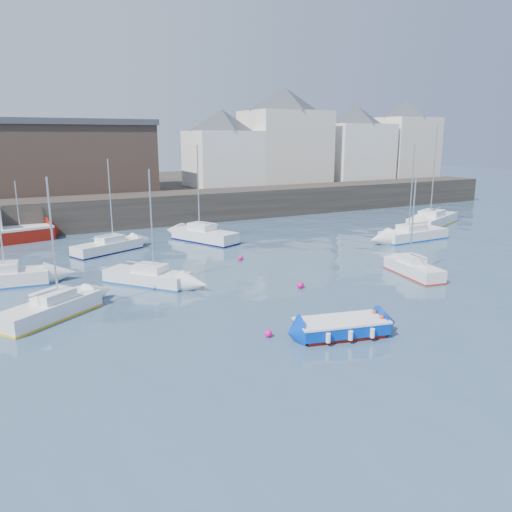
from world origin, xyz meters
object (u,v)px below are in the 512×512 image
sailboat_d (413,234)px  buoy_near (268,337)px  sailboat_a (51,309)px  sailboat_c (413,269)px  blue_dinghy (341,327)px  buoy_far (241,260)px  sailboat_b (147,277)px  sailboat_g (432,220)px  buoy_mid (300,288)px  sailboat_f (204,235)px  sailboat_h (108,246)px

sailboat_d → buoy_near: (-21.40, -12.82, -0.49)m
sailboat_a → sailboat_c: (21.32, -2.60, -0.01)m
blue_dinghy → buoy_far: bearing=81.6°
sailboat_a → sailboat_b: bearing=31.4°
sailboat_g → buoy_mid: 26.11m
sailboat_f → sailboat_b: bearing=-127.8°
sailboat_f → buoy_mid: (-0.01, -14.99, -0.56)m
sailboat_b → sailboat_f: sailboat_f is taller
buoy_far → blue_dinghy: bearing=-98.4°
sailboat_d → buoy_near: bearing=-149.1°
sailboat_a → sailboat_h: bearing=67.6°
sailboat_f → buoy_near: size_ratio=23.25×
sailboat_b → sailboat_h: (-0.32, 9.71, 0.01)m
buoy_mid → buoy_far: (-0.15, 7.73, 0.00)m
sailboat_h → buoy_mid: 16.80m
buoy_near → buoy_far: bearing=69.0°
sailboat_b → sailboat_g: size_ratio=0.70×
blue_dinghy → sailboat_a: size_ratio=0.64×
sailboat_h → buoy_mid: size_ratio=17.42×
sailboat_b → sailboat_d: bearing=5.4°
sailboat_a → sailboat_d: bearing=11.1°
sailboat_b → buoy_near: bearing=-76.8°
buoy_mid → sailboat_b: bearing=146.9°
sailboat_a → sailboat_d: sailboat_d is taller
sailboat_d → buoy_far: size_ratio=22.32×
sailboat_d → sailboat_g: (7.10, 4.55, 0.06)m
sailboat_g → buoy_mid: sailboat_g is taller
sailboat_a → sailboat_g: 38.19m
sailboat_c → buoy_mid: 7.91m
sailboat_a → buoy_far: size_ratio=18.76×
sailboat_c → buoy_mid: bearing=172.1°
buoy_near → sailboat_c: bearing=18.7°
sailboat_b → sailboat_f: bearing=52.2°
sailboat_b → sailboat_f: 12.60m
sailboat_f → sailboat_h: sailboat_f is taller
buoy_near → buoy_mid: size_ratio=0.85×
sailboat_c → buoy_near: size_ratio=17.84×
blue_dinghy → buoy_far: (2.17, 14.66, -0.43)m
sailboat_b → sailboat_h: sailboat_h is taller
sailboat_d → sailboat_h: sailboat_d is taller
buoy_mid → sailboat_f: bearing=90.0°
buoy_far → sailboat_a: bearing=-155.0°
sailboat_d → sailboat_g: sailboat_g is taller
buoy_far → sailboat_d: bearing=-1.5°
sailboat_a → sailboat_f: bearing=45.0°
buoy_mid → buoy_far: buoy_mid is taller
blue_dinghy → sailboat_a: (-11.18, 8.44, 0.05)m
blue_dinghy → sailboat_d: sailboat_d is taller
buoy_near → blue_dinghy: bearing=-25.9°
sailboat_d → buoy_mid: 17.74m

